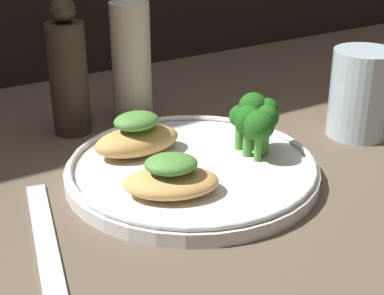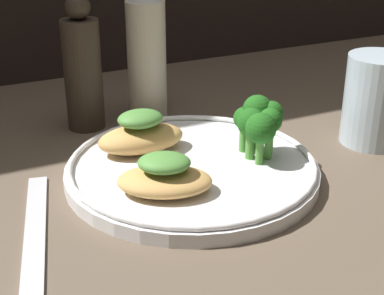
% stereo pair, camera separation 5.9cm
% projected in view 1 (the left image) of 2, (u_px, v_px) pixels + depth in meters
% --- Properties ---
extents(ground_plane, '(1.80, 1.80, 0.01)m').
position_uv_depth(ground_plane, '(192.00, 182.00, 0.61)').
color(ground_plane, brown).
extents(plate, '(0.26, 0.26, 0.02)m').
position_uv_depth(plate, '(192.00, 169.00, 0.60)').
color(plate, white).
rests_on(plate, ground_plane).
extents(grilled_meat_front, '(0.11, 0.09, 0.04)m').
position_uv_depth(grilled_meat_front, '(171.00, 178.00, 0.54)').
color(grilled_meat_front, tan).
rests_on(grilled_meat_front, plate).
extents(grilled_meat_middle, '(0.10, 0.06, 0.05)m').
position_uv_depth(grilled_meat_middle, '(137.00, 137.00, 0.62)').
color(grilled_meat_middle, tan).
rests_on(grilled_meat_middle, plate).
extents(broccoli_bunch, '(0.05, 0.06, 0.06)m').
position_uv_depth(broccoli_bunch, '(256.00, 119.00, 0.61)').
color(broccoli_bunch, '#4C8E38').
rests_on(broccoli_bunch, plate).
extents(sauce_bottle, '(0.05, 0.05, 0.18)m').
position_uv_depth(sauce_bottle, '(131.00, 53.00, 0.72)').
color(sauce_bottle, beige).
rests_on(sauce_bottle, ground_plane).
extents(pepper_grinder, '(0.05, 0.05, 0.16)m').
position_uv_depth(pepper_grinder, '(68.00, 73.00, 0.69)').
color(pepper_grinder, '#382D23').
rests_on(pepper_grinder, ground_plane).
extents(drinking_glass, '(0.07, 0.07, 0.10)m').
position_uv_depth(drinking_glass, '(361.00, 93.00, 0.69)').
color(drinking_glass, silver).
rests_on(drinking_glass, ground_plane).
extents(fork, '(0.06, 0.19, 0.01)m').
position_uv_depth(fork, '(45.00, 237.00, 0.50)').
color(fork, silver).
rests_on(fork, ground_plane).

